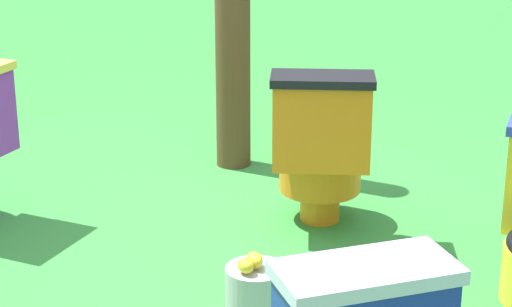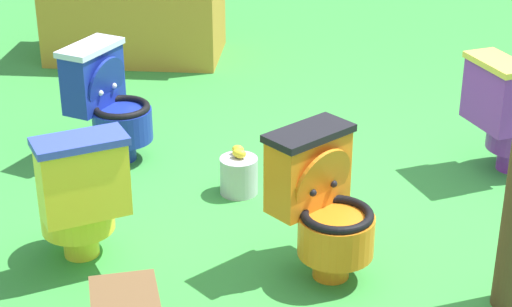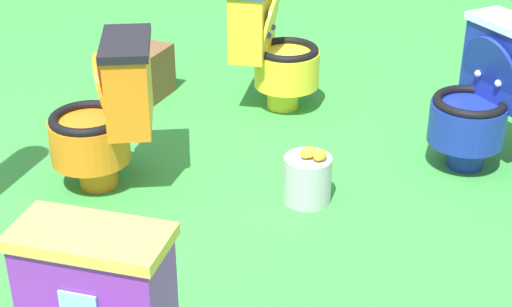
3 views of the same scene
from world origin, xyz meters
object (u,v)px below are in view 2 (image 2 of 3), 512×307
object	(u,v)px
toilet_orange	(323,204)
toilet_purple	(508,115)
toilet_blue	(109,102)
lemon_bucket	(239,174)
vendor_table	(135,10)
toilet_yellow	(80,195)

from	to	relation	value
toilet_orange	toilet_purple	bearing A→B (deg)	-177.99
toilet_blue	toilet_purple	bearing A→B (deg)	111.97
lemon_bucket	vendor_table	bearing A→B (deg)	123.79
toilet_yellow	toilet_orange	size ratio (longest dim) A/B	1.00
toilet_yellow	toilet_orange	xyz separation A→B (m)	(1.17, 0.20, 0.00)
toilet_purple	lemon_bucket	world-z (taller)	toilet_purple
toilet_orange	lemon_bucket	xyz separation A→B (m)	(-0.61, 0.70, -0.26)
lemon_bucket	toilet_blue	bearing A→B (deg)	162.80
toilet_yellow	lemon_bucket	size ratio (longest dim) A/B	2.63
toilet_blue	lemon_bucket	distance (m)	0.98
toilet_orange	lemon_bucket	distance (m)	0.96
vendor_table	lemon_bucket	xyz separation A→B (m)	(1.47, -2.20, -0.28)
toilet_yellow	toilet_blue	size ratio (longest dim) A/B	1.00
toilet_orange	lemon_bucket	bearing A→B (deg)	-104.40
toilet_purple	toilet_blue	size ratio (longest dim) A/B	1.00
toilet_yellow	toilet_purple	xyz separation A→B (m)	(2.05, 1.58, -0.00)
toilet_yellow	toilet_blue	xyz separation A→B (m)	(-0.34, 1.19, 0.00)
toilet_purple	vendor_table	world-z (taller)	vendor_table
toilet_orange	vendor_table	world-z (taller)	vendor_table
toilet_purple	vendor_table	distance (m)	3.34
toilet_yellow	toilet_blue	distance (m)	1.24
toilet_orange	vendor_table	size ratio (longest dim) A/B	0.46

